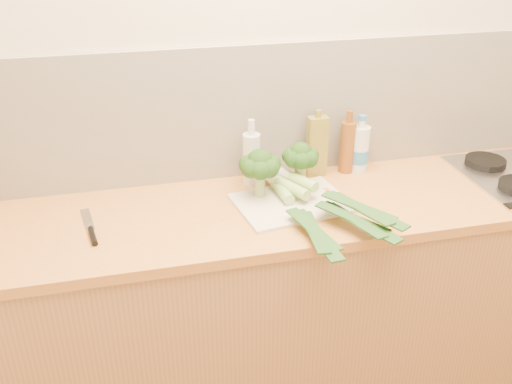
# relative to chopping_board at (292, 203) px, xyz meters

# --- Properties ---
(room_shell) EXTENTS (3.50, 3.50, 3.50)m
(room_shell) POSITION_rel_chopping_board_xyz_m (0.03, 0.30, 0.26)
(room_shell) COLOR beige
(room_shell) RESTS_ON ground
(counter) EXTENTS (3.20, 0.62, 0.90)m
(counter) POSITION_rel_chopping_board_xyz_m (0.03, 0.01, -0.46)
(counter) COLOR #A27A43
(counter) RESTS_ON ground
(chopping_board) EXTENTS (0.45, 0.36, 0.01)m
(chopping_board) POSITION_rel_chopping_board_xyz_m (0.00, 0.00, 0.00)
(chopping_board) COLOR silver
(chopping_board) RESTS_ON counter
(broccoli_left) EXTENTS (0.16, 0.16, 0.19)m
(broccoli_left) POSITION_rel_chopping_board_xyz_m (-0.11, 0.08, 0.13)
(broccoli_left) COLOR #8CA661
(broccoli_left) RESTS_ON chopping_board
(broccoli_right) EXTENTS (0.14, 0.14, 0.19)m
(broccoli_right) POSITION_rel_chopping_board_xyz_m (0.06, 0.11, 0.13)
(broccoli_right) COLOR #8CA661
(broccoli_right) RESTS_ON chopping_board
(leek_front) EXTENTS (0.12, 0.71, 0.04)m
(leek_front) POSITION_rel_chopping_board_xyz_m (-0.02, -0.02, 0.03)
(leek_front) COLOR white
(leek_front) RESTS_ON chopping_board
(leek_mid) EXTENTS (0.35, 0.66, 0.04)m
(leek_mid) POSITION_rel_chopping_board_xyz_m (0.04, -0.03, 0.05)
(leek_mid) COLOR white
(leek_mid) RESTS_ON chopping_board
(leek_back) EXTENTS (0.34, 0.58, 0.04)m
(leek_back) POSITION_rel_chopping_board_xyz_m (0.09, -0.04, 0.07)
(leek_back) COLOR white
(leek_back) RESTS_ON chopping_board
(chefs_knife) EXTENTS (0.07, 0.28, 0.02)m
(chefs_knife) POSITION_rel_chopping_board_xyz_m (-0.73, -0.04, 0.00)
(chefs_knife) COLOR silver
(chefs_knife) RESTS_ON counter
(oil_tin) EXTENTS (0.08, 0.05, 0.28)m
(oil_tin) POSITION_rel_chopping_board_xyz_m (0.17, 0.23, 0.12)
(oil_tin) COLOR olive
(oil_tin) RESTS_ON counter
(glass_bottle) EXTENTS (0.07, 0.07, 0.27)m
(glass_bottle) POSITION_rel_chopping_board_xyz_m (-0.11, 0.21, 0.11)
(glass_bottle) COLOR silver
(glass_bottle) RESTS_ON counter
(amber_bottle) EXTENTS (0.06, 0.06, 0.27)m
(amber_bottle) POSITION_rel_chopping_board_xyz_m (0.31, 0.23, 0.11)
(amber_bottle) COLOR brown
(amber_bottle) RESTS_ON counter
(water_bottle) EXTENTS (0.08, 0.08, 0.23)m
(water_bottle) POSITION_rel_chopping_board_xyz_m (0.36, 0.22, 0.09)
(water_bottle) COLOR silver
(water_bottle) RESTS_ON counter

